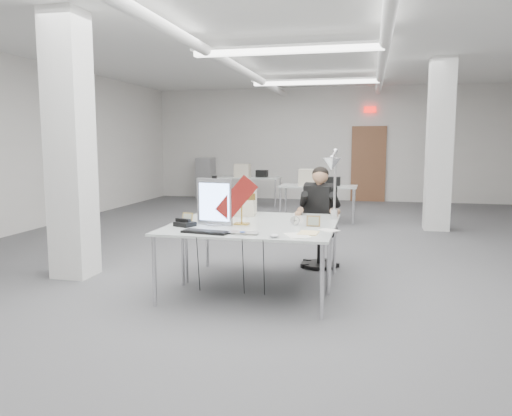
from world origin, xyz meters
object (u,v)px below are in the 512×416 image
(beige_monitor, at_px, (242,202))
(seated_person, at_px, (320,200))
(laptop, at_px, (242,234))
(bankers_lamp, at_px, (242,210))
(architect_lamp, at_px, (333,179))
(desk_main, at_px, (245,231))
(office_chair, at_px, (320,227))
(monitor, at_px, (215,202))
(desk_phone, at_px, (185,224))

(beige_monitor, bearing_deg, seated_person, 24.16)
(seated_person, bearing_deg, laptop, -85.38)
(laptop, distance_m, bankers_lamp, 0.63)
(bankers_lamp, bearing_deg, architect_lamp, -0.61)
(desk_main, xyz_separation_m, office_chair, (0.62, 1.62, -0.20))
(monitor, distance_m, laptop, 0.71)
(desk_main, relative_size, desk_phone, 9.47)
(laptop, height_order, architect_lamp, architect_lamp)
(desk_main, height_order, office_chair, office_chair)
(beige_monitor, bearing_deg, desk_main, -80.71)
(laptop, distance_m, beige_monitor, 1.35)
(office_chair, distance_m, beige_monitor, 1.15)
(seated_person, xyz_separation_m, monitor, (-1.01, -1.34, 0.11))
(seated_person, distance_m, bankers_lamp, 1.44)
(office_chair, xyz_separation_m, beige_monitor, (-0.91, -0.60, 0.37))
(office_chair, distance_m, bankers_lamp, 1.53)
(desk_main, bearing_deg, office_chair, 69.03)
(laptop, distance_m, desk_phone, 0.81)
(desk_main, xyz_separation_m, desk_phone, (-0.68, 0.08, 0.04))
(desk_main, distance_m, laptop, 0.28)
(bankers_lamp, xyz_separation_m, architect_lamp, (0.96, 0.39, 0.33))
(desk_phone, distance_m, beige_monitor, 1.03)
(seated_person, bearing_deg, architect_lamp, -53.12)
(architect_lamp, bearing_deg, bankers_lamp, -170.07)
(laptop, bearing_deg, architect_lamp, 54.23)
(monitor, distance_m, architect_lamp, 1.35)
(beige_monitor, bearing_deg, laptop, -81.99)
(seated_person, height_order, architect_lamp, architect_lamp)
(monitor, bearing_deg, desk_phone, -143.84)
(office_chair, relative_size, beige_monitor, 3.16)
(seated_person, bearing_deg, desk_phone, -109.39)
(bankers_lamp, bearing_deg, laptop, -97.20)
(architect_lamp, bearing_deg, monitor, -170.84)
(desk_main, bearing_deg, seated_person, 68.42)
(desk_main, xyz_separation_m, bankers_lamp, (-0.11, 0.32, 0.17))
(desk_phone, height_order, architect_lamp, architect_lamp)
(desk_main, height_order, monitor, monitor)
(office_chair, relative_size, architect_lamp, 1.12)
(seated_person, relative_size, architect_lamp, 0.82)
(desk_main, height_order, bankers_lamp, bankers_lamp)
(laptop, bearing_deg, bankers_lamp, 108.67)
(desk_main, xyz_separation_m, beige_monitor, (-0.29, 1.02, 0.18))
(desk_main, relative_size, seated_person, 2.26)
(bankers_lamp, xyz_separation_m, beige_monitor, (-0.18, 0.70, 0.00))
(monitor, xyz_separation_m, bankers_lamp, (0.28, 0.09, -0.10))
(office_chair, relative_size, seated_person, 1.37)
(desk_phone, bearing_deg, beige_monitor, 90.77)
(monitor, relative_size, architect_lamp, 0.52)
(monitor, bearing_deg, seated_person, 61.86)
(seated_person, bearing_deg, bankers_lamp, -98.64)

